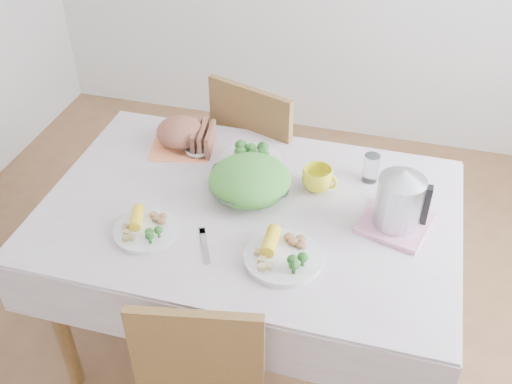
% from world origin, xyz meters
% --- Properties ---
extents(floor, '(3.60, 3.60, 0.00)m').
position_xyz_m(floor, '(0.00, 0.00, 0.00)').
color(floor, brown).
rests_on(floor, ground).
extents(dining_table, '(1.40, 0.90, 0.75)m').
position_xyz_m(dining_table, '(0.00, 0.00, 0.38)').
color(dining_table, brown).
rests_on(dining_table, floor).
extents(tablecloth, '(1.50, 1.00, 0.01)m').
position_xyz_m(tablecloth, '(0.00, 0.00, 0.76)').
color(tablecloth, beige).
rests_on(tablecloth, dining_table).
extents(chair_far, '(0.55, 0.55, 0.96)m').
position_xyz_m(chair_far, '(-0.08, 0.70, 0.47)').
color(chair_far, brown).
rests_on(chair_far, floor).
extents(salad_bowl, '(0.38, 0.38, 0.07)m').
position_xyz_m(salad_bowl, '(-0.02, 0.07, 0.80)').
color(salad_bowl, white).
rests_on(salad_bowl, tablecloth).
extents(dinner_plate_left, '(0.24, 0.24, 0.02)m').
position_xyz_m(dinner_plate_left, '(-0.30, -0.23, 0.77)').
color(dinner_plate_left, white).
rests_on(dinner_plate_left, tablecloth).
extents(dinner_plate_right, '(0.33, 0.33, 0.02)m').
position_xyz_m(dinner_plate_right, '(0.18, -0.23, 0.77)').
color(dinner_plate_right, white).
rests_on(dinner_plate_right, tablecloth).
extents(broccoli_plate, '(0.32, 0.32, 0.02)m').
position_xyz_m(broccoli_plate, '(-0.07, 0.27, 0.77)').
color(broccoli_plate, beige).
rests_on(broccoli_plate, tablecloth).
extents(napkin, '(0.29, 0.29, 0.00)m').
position_xyz_m(napkin, '(-0.38, 0.31, 0.76)').
color(napkin, '#FF8C51').
rests_on(napkin, tablecloth).
extents(bread_loaf, '(0.25, 0.25, 0.12)m').
position_xyz_m(bread_loaf, '(-0.38, 0.31, 0.82)').
color(bread_loaf, brown).
rests_on(bread_loaf, napkin).
extents(fruit_bowl, '(0.15, 0.15, 0.03)m').
position_xyz_m(fruit_bowl, '(-0.29, 0.27, 0.78)').
color(fruit_bowl, white).
rests_on(fruit_bowl, tablecloth).
extents(yellow_mug, '(0.16, 0.16, 0.09)m').
position_xyz_m(yellow_mug, '(0.22, 0.17, 0.81)').
color(yellow_mug, yellow).
rests_on(yellow_mug, tablecloth).
extents(glass_tumbler, '(0.07, 0.07, 0.11)m').
position_xyz_m(glass_tumbler, '(0.40, 0.28, 0.83)').
color(glass_tumbler, white).
rests_on(glass_tumbler, tablecloth).
extents(pink_tray, '(0.27, 0.27, 0.02)m').
position_xyz_m(pink_tray, '(0.52, 0.04, 0.77)').
color(pink_tray, pink).
rests_on(pink_tray, tablecloth).
extents(electric_kettle, '(0.21, 0.21, 0.23)m').
position_xyz_m(electric_kettle, '(0.52, 0.04, 0.88)').
color(electric_kettle, '#B2B5BA').
rests_on(electric_kettle, pink_tray).
extents(fork_left, '(0.10, 0.17, 0.00)m').
position_xyz_m(fork_left, '(-0.09, -0.24, 0.76)').
color(fork_left, silver).
rests_on(fork_left, tablecloth).
extents(fork_right, '(0.03, 0.17, 0.00)m').
position_xyz_m(fork_right, '(0.15, -0.20, 0.76)').
color(fork_right, silver).
rests_on(fork_right, tablecloth).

